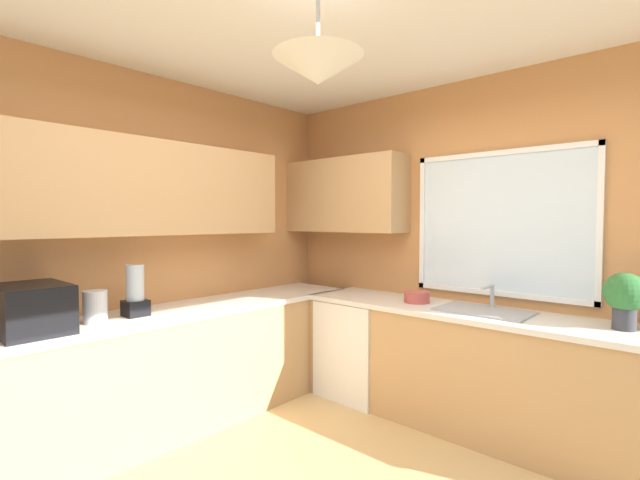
{
  "coord_description": "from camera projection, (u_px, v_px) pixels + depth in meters",
  "views": [
    {
      "loc": [
        1.44,
        -1.59,
        1.56
      ],
      "look_at": [
        -0.51,
        0.58,
        1.43
      ],
      "focal_mm": 24.74,
      "sensor_mm": 36.0,
      "label": 1
    }
  ],
  "objects": [
    {
      "name": "sink_assembly",
      "position": [
        484.0,
        310.0,
        3.22
      ],
      "size": [
        0.65,
        0.4,
        0.19
      ],
      "color": "#9EA0A5",
      "rests_on": "counter_run_back"
    },
    {
      "name": "blender_appliance",
      "position": [
        135.0,
        293.0,
        3.08
      ],
      "size": [
        0.15,
        0.15,
        0.36
      ],
      "color": "black",
      "rests_on": "counter_run_left"
    },
    {
      "name": "bowl",
      "position": [
        417.0,
        297.0,
        3.58
      ],
      "size": [
        0.2,
        0.2,
        0.09
      ],
      "primitive_type": "cylinder",
      "color": "#B74C42",
      "rests_on": "counter_run_back"
    },
    {
      "name": "kettle",
      "position": [
        95.0,
        307.0,
        2.86
      ],
      "size": [
        0.15,
        0.15,
        0.21
      ],
      "primitive_type": "cylinder",
      "color": "#B7B7BC",
      "rests_on": "counter_run_left"
    },
    {
      "name": "dishwasher",
      "position": [
        360.0,
        347.0,
        3.95
      ],
      "size": [
        0.6,
        0.6,
        0.85
      ],
      "primitive_type": "cube",
      "color": "white",
      "rests_on": "ground_plane"
    },
    {
      "name": "room_shell",
      "position": [
        282.0,
        173.0,
        3.07
      ],
      "size": [
        3.87,
        3.92,
        2.76
      ],
      "color": "#C6844C",
      "rests_on": "ground_plane"
    },
    {
      "name": "counter_run_left",
      "position": [
        161.0,
        372.0,
        3.24
      ],
      "size": [
        0.65,
        3.53,
        0.89
      ],
      "color": "tan",
      "rests_on": "ground_plane"
    },
    {
      "name": "counter_run_back",
      "position": [
        485.0,
        372.0,
        3.23
      ],
      "size": [
        2.96,
        0.65,
        0.89
      ],
      "color": "tan",
      "rests_on": "ground_plane"
    },
    {
      "name": "potted_plant",
      "position": [
        625.0,
        296.0,
        2.68
      ],
      "size": [
        0.24,
        0.24,
        0.35
      ],
      "color": "#38383D",
      "rests_on": "counter_run_back"
    },
    {
      "name": "microwave",
      "position": [
        31.0,
        309.0,
        2.61
      ],
      "size": [
        0.48,
        0.36,
        0.29
      ],
      "primitive_type": "cube",
      "color": "black",
      "rests_on": "counter_run_left"
    }
  ]
}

